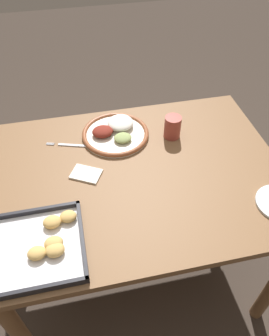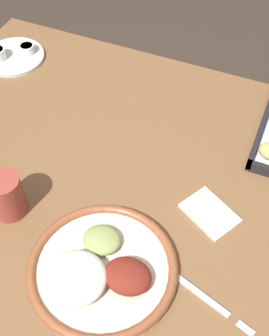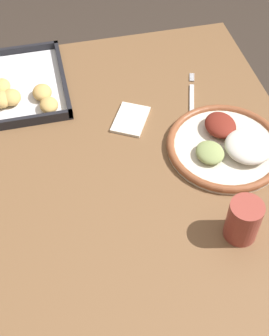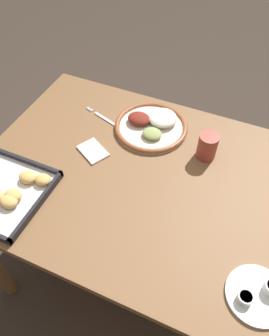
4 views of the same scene
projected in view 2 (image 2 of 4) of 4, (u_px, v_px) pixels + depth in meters
ground_plane at (131, 308)px, 1.67m from camera, size 8.00×8.00×0.00m
dining_table at (129, 203)px, 1.16m from camera, size 1.17×0.87×0.77m
dinner_plate at (100, 269)px, 0.91m from camera, size 0.30×0.30×0.05m
fork at (199, 294)px, 0.89m from camera, size 0.21×0.08×0.00m
saucer_plate at (12, 55)px, 1.33m from camera, size 0.17×0.17×0.04m
drinking_cup at (6, 196)px, 0.97m from camera, size 0.07×0.07×0.10m
napkin at (210, 213)px, 1.00m from camera, size 0.14×0.13×0.01m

